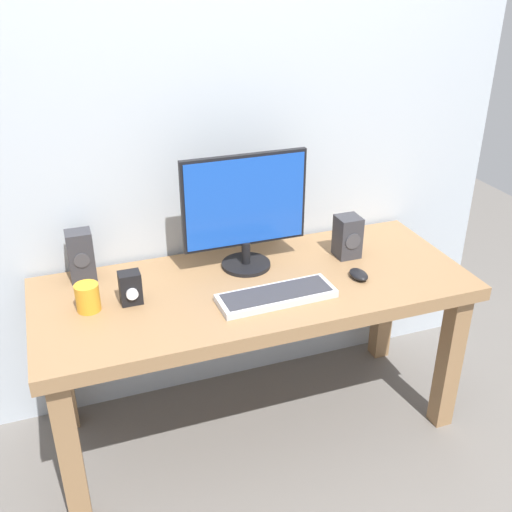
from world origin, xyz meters
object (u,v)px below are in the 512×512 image
speaker_right (348,237)px  keyboard_primary (276,296)px  speaker_left (81,256)px  coffee_mug (88,297)px  desk (255,304)px  monitor (245,209)px  audio_controller (130,288)px  mouse (359,275)px

speaker_right → keyboard_primary: bearing=-150.5°
speaker_right → speaker_left: bearing=171.0°
keyboard_primary → coffee_mug: size_ratio=4.34×
speaker_right → desk: bearing=-168.3°
monitor → desk: bearing=-94.7°
speaker_left → audio_controller: 0.29m
monitor → audio_controller: 0.55m
speaker_right → speaker_left: 1.10m
keyboard_primary → mouse: 0.37m
keyboard_primary → mouse: mouse is taller
desk → speaker_right: 0.50m
audio_controller → monitor: bearing=15.4°
speaker_left → audio_controller: speaker_left is taller
speaker_left → coffee_mug: 0.25m
audio_controller → desk: bearing=-2.2°
desk → speaker_left: (-0.63, 0.27, 0.20)m
desk → keyboard_primary: (0.04, -0.14, 0.11)m
speaker_left → keyboard_primary: bearing=-31.4°
desk → coffee_mug: (-0.64, 0.02, 0.15)m
speaker_left → coffee_mug: (-0.01, -0.25, -0.05)m
mouse → coffee_mug: (-1.04, 0.12, 0.04)m
desk → mouse: mouse is taller
desk → keyboard_primary: bearing=-76.0°
desk → audio_controller: 0.51m
monitor → mouse: monitor is taller
desk → coffee_mug: coffee_mug is taller
monitor → keyboard_primary: bearing=-85.7°
monitor → speaker_right: (0.44, -0.06, -0.17)m
monitor → speaker_left: bearing=170.3°
monitor → mouse: bearing=-33.2°
keyboard_primary → audio_controller: size_ratio=3.62×
audio_controller → coffee_mug: (-0.16, 0.00, -0.01)m
speaker_left → mouse: bearing=-19.5°
keyboard_primary → mouse: (0.37, 0.04, 0.00)m
speaker_left → audio_controller: size_ratio=1.65×
mouse → speaker_left: bearing=159.1°
speaker_right → monitor: bearing=171.9°
coffee_mug → speaker_left: bearing=88.8°
audio_controller → coffee_mug: bearing=179.3°
keyboard_primary → speaker_right: (0.42, 0.23, 0.08)m
speaker_left → audio_controller: (0.15, -0.25, -0.04)m
monitor → audio_controller: monitor is taller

